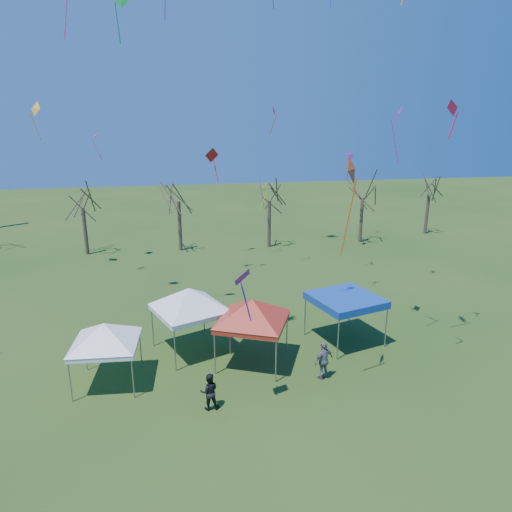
{
  "coord_description": "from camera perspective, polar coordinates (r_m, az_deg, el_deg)",
  "views": [
    {
      "loc": [
        -3.28,
        -17.4,
        11.72
      ],
      "look_at": [
        0.67,
        3.0,
        5.52
      ],
      "focal_mm": 32.0,
      "sensor_mm": 36.0,
      "label": 1
    }
  ],
  "objects": [
    {
      "name": "kite_13",
      "position": [
        39.45,
        -19.46,
        13.9
      ],
      "size": [
        0.68,
        0.92,
        2.25
      ],
      "rotation": [
        0.0,
        0.0,
        4.75
      ],
      "color": "#E7337C",
      "rests_on": "ground"
    },
    {
      "name": "person_grey",
      "position": [
        22.09,
        8.46,
        -12.77
      ],
      "size": [
        1.2,
        0.89,
        1.89
      ],
      "primitive_type": "imported",
      "rotation": [
        0.0,
        0.0,
        3.59
      ],
      "color": "slate",
      "rests_on": "ground"
    },
    {
      "name": "kite_17",
      "position": [
        25.04,
        17.28,
        16.46
      ],
      "size": [
        0.72,
        1.03,
        2.94
      ],
      "rotation": [
        0.0,
        0.0,
        4.36
      ],
      "color": "purple",
      "rests_on": "ground"
    },
    {
      "name": "tree_1",
      "position": [
        43.12,
        -21.05,
        7.62
      ],
      "size": [
        3.42,
        3.42,
        7.54
      ],
      "color": "#3D2D21",
      "rests_on": "ground"
    },
    {
      "name": "tent_white_west",
      "position": [
        21.7,
        -18.47,
        -8.48
      ],
      "size": [
        3.96,
        3.96,
        3.51
      ],
      "rotation": [
        0.0,
        0.0,
        -0.08
      ],
      "color": "gray",
      "rests_on": "ground"
    },
    {
      "name": "kite_19",
      "position": [
        35.36,
        2.27,
        17.68
      ],
      "size": [
        0.6,
        0.82,
        2.13
      ],
      "rotation": [
        0.0,
        0.0,
        1.23
      ],
      "color": "red",
      "rests_on": "ground"
    },
    {
      "name": "person_dark",
      "position": [
        20.01,
        -5.87,
        -16.49
      ],
      "size": [
        0.8,
        0.62,
        1.64
      ],
      "primitive_type": "imported",
      "rotation": [
        0.0,
        0.0,
        3.13
      ],
      "color": "black",
      "rests_on": "ground"
    },
    {
      "name": "tent_white_mid",
      "position": [
        23.61,
        -8.39,
        -4.53
      ],
      "size": [
        4.28,
        4.28,
        4.05
      ],
      "rotation": [
        0.0,
        0.0,
        0.38
      ],
      "color": "gray",
      "rests_on": "ground"
    },
    {
      "name": "tent_blue",
      "position": [
        25.14,
        11.15,
        -5.44
      ],
      "size": [
        4.1,
        4.1,
        2.62
      ],
      "rotation": [
        0.0,
        0.0,
        0.27
      ],
      "color": "gray",
      "rests_on": "ground"
    },
    {
      "name": "tree_2",
      "position": [
        42.14,
        -9.76,
        8.98
      ],
      "size": [
        3.71,
        3.71,
        8.18
      ],
      "color": "#3D2D21",
      "rests_on": "ground"
    },
    {
      "name": "tent_red",
      "position": [
        22.19,
        -0.46,
        -5.99
      ],
      "size": [
        4.2,
        4.2,
        3.95
      ],
      "rotation": [
        0.0,
        0.0,
        -0.43
      ],
      "color": "gray",
      "rests_on": "ground"
    },
    {
      "name": "kite_12",
      "position": [
        42.03,
        11.71,
        12.18
      ],
      "size": [
        1.03,
        0.93,
        2.7
      ],
      "rotation": [
        0.0,
        0.0,
        0.56
      ],
      "color": "purple",
      "rests_on": "ground"
    },
    {
      "name": "kite_11",
      "position": [
        34.19,
        -5.57,
        12.42
      ],
      "size": [
        1.23,
        0.91,
        2.54
      ],
      "rotation": [
        0.0,
        0.0,
        3.58
      ],
      "color": "red",
      "rests_on": "ground"
    },
    {
      "name": "ground",
      "position": [
        21.23,
        -0.26,
        -16.88
      ],
      "size": [
        140.0,
        140.0,
        0.0
      ],
      "primitive_type": "plane",
      "color": "#264315",
      "rests_on": "ground"
    },
    {
      "name": "kite_25",
      "position": [
        21.12,
        23.39,
        16.57
      ],
      "size": [
        0.34,
        0.72,
        1.6
      ],
      "rotation": [
        0.0,
        0.0,
        1.61
      ],
      "color": "#DF1543",
      "rests_on": "ground"
    },
    {
      "name": "tree_4",
      "position": [
        45.76,
        13.33,
        9.07
      ],
      "size": [
        3.58,
        3.58,
        7.89
      ],
      "color": "#3D2D21",
      "rests_on": "ground"
    },
    {
      "name": "tree_3",
      "position": [
        42.85,
        1.7,
        9.05
      ],
      "size": [
        3.59,
        3.59,
        7.91
      ],
      "color": "#3D2D21",
      "rests_on": "ground"
    },
    {
      "name": "kite_2",
      "position": [
        38.1,
        -25.88,
        16.2
      ],
      "size": [
        1.11,
        1.13,
        2.83
      ],
      "rotation": [
        0.0,
        0.0,
        5.47
      ],
      "color": "yellow",
      "rests_on": "ground"
    },
    {
      "name": "tree_5",
      "position": [
        51.52,
        20.99,
        8.86
      ],
      "size": [
        3.39,
        3.39,
        7.46
      ],
      "color": "#3D2D21",
      "rests_on": "ground"
    },
    {
      "name": "kite_1",
      "position": [
        17.4,
        -1.79,
        -2.68
      ],
      "size": [
        1.21,
        1.22,
        2.31
      ],
      "rotation": [
        0.0,
        0.0,
        3.94
      ],
      "color": "#5517A5",
      "rests_on": "ground"
    },
    {
      "name": "kite_22",
      "position": [
        40.17,
        0.98,
        8.28
      ],
      "size": [
        0.73,
        0.83,
        2.32
      ],
      "rotation": [
        0.0,
        0.0,
        1.17
      ],
      "color": "#FFF31A",
      "rests_on": "ground"
    },
    {
      "name": "kite_5",
      "position": [
        18.5,
        11.98,
        10.36
      ],
      "size": [
        1.05,
        1.25,
        4.11
      ],
      "rotation": [
        0.0,
        0.0,
        0.96
      ],
      "color": "#D7420B",
      "rests_on": "ground"
    }
  ]
}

